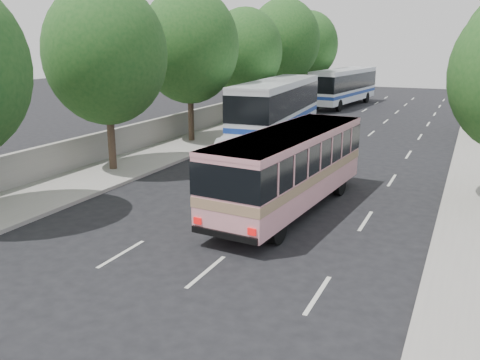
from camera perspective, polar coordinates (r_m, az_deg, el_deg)
The scene contains 14 objects.
ground at distance 16.40m, azimuth -3.56°, elevation -6.85°, with size 120.00×120.00×0.00m, color black.
sidewalk_left at distance 37.38m, azimuth -0.56°, elevation 5.95°, with size 4.00×90.00×0.15m, color #9E998E.
low_wall at distance 38.05m, azimuth -3.03°, elevation 7.35°, with size 0.30×90.00×1.50m, color #9E998E.
tree_left_b at distance 24.86m, azimuth -14.83°, elevation 14.01°, with size 5.70×5.70×8.88m.
tree_left_c at distance 31.57m, azimuth -5.67°, elevation 15.17°, with size 6.00×6.00×9.35m.
tree_left_d at distance 38.66m, azimuth 0.66°, elevation 14.54°, with size 5.52×5.52×8.60m.
tree_left_e at distance 46.04m, azimuth 5.01°, elevation 15.61°, with size 6.30×6.30×9.82m.
tree_left_f at distance 53.69m, azimuth 7.80°, elevation 15.03°, with size 5.88×5.88×9.16m.
pink_bus at distance 18.84m, azimuth 5.62°, elevation 2.03°, with size 3.16×9.60×3.01m.
pink_taxi at distance 23.16m, azimuth 5.42°, elevation 1.94°, with size 1.99×4.94×1.68m, color #D21268.
white_pickup at distance 29.77m, azimuth 1.06°, elevation 5.11°, with size 2.49×6.14×1.78m, color white.
tour_coach_front at distance 33.74m, azimuth 4.21°, elevation 8.59°, with size 3.63×12.58×3.72m.
tour_coach_rear at distance 51.30m, azimuth 11.61°, elevation 10.53°, with size 3.91×12.08×3.55m.
taxi_roof_sign at distance 22.97m, azimuth 5.48°, elevation 4.20°, with size 0.55×0.18×0.18m, color silver.
Camera 1 is at (7.26, -13.34, 6.19)m, focal length 38.00 mm.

